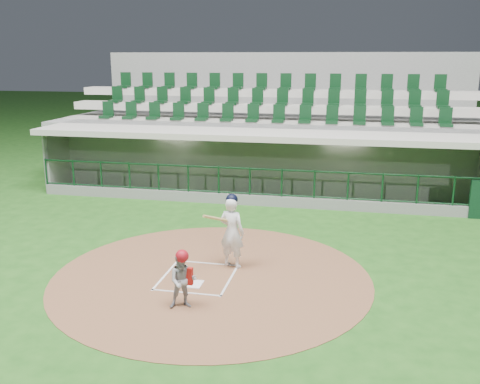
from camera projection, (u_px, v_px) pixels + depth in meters
The scene contains 8 objects.
ground at pixel (201, 273), 12.36m from camera, with size 120.00×120.00×0.00m, color #1C4D16.
dirt_circle at pixel (211, 277), 12.11m from camera, with size 7.20×7.20×0.01m, color brown.
home_plate at pixel (192, 284), 11.69m from camera, with size 0.43×0.43×0.02m, color white.
batter_box_chalk at pixel (198, 277), 12.07m from camera, with size 1.55×1.80×0.01m.
dugout_structure at pixel (263, 166), 19.52m from camera, with size 16.40×3.70×3.00m.
seating_deck at pixel (272, 141), 22.35m from camera, with size 17.00×6.72×5.15m.
batter at pixel (232, 231), 12.47m from camera, with size 0.89×0.93×1.78m.
catcher at pixel (183, 279), 10.48m from camera, with size 0.66×0.59×1.21m.
Camera 1 is at (3.26, -11.09, 4.84)m, focal length 40.00 mm.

